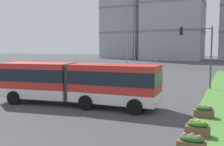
% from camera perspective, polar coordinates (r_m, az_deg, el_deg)
% --- Properties ---
extents(articulated_bus, '(12.02, 3.77, 3.00)m').
position_cam_1_polar(articulated_bus, '(18.85, -7.61, -2.06)').
color(articulated_bus, red).
rests_on(articulated_bus, ground).
extents(car_white_van, '(4.50, 2.23, 1.58)m').
position_cam_1_polar(car_white_van, '(34.29, -1.73, -0.07)').
color(car_white_van, silver).
rests_on(car_white_van, ground).
extents(flower_planter_1, '(1.10, 0.56, 0.74)m').
position_cam_1_polar(flower_planter_1, '(10.99, 17.08, -14.48)').
color(flower_planter_1, brown).
rests_on(flower_planter_1, grass_median).
extents(flower_planter_2, '(1.10, 0.56, 0.74)m').
position_cam_1_polar(flower_planter_2, '(12.95, 18.26, -11.42)').
color(flower_planter_2, brown).
rests_on(flower_planter_2, grass_median).
extents(flower_planter_3, '(1.10, 0.56, 0.74)m').
position_cam_1_polar(flower_planter_3, '(16.34, 19.57, -7.91)').
color(flower_planter_3, brown).
rests_on(flower_planter_3, grass_median).
extents(traffic_light_far_right, '(3.32, 0.28, 6.21)m').
position_cam_1_polar(traffic_light_far_right, '(27.41, 18.84, 5.46)').
color(traffic_light_far_right, '#474C51').
rests_on(traffic_light_far_right, ground).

